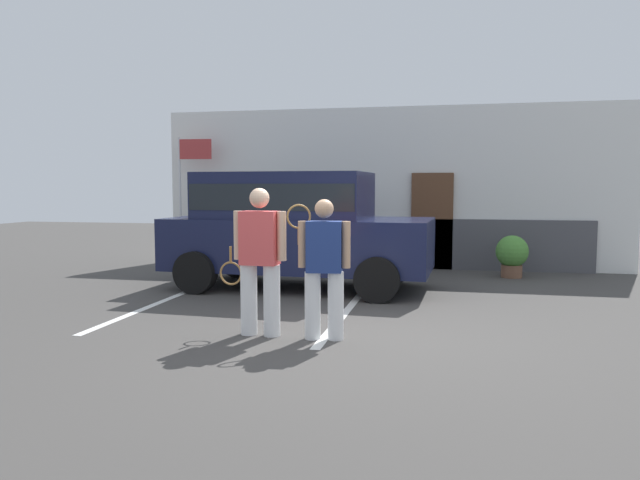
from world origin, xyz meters
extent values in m
plane|color=#423F3D|center=(0.00, 0.00, 0.00)|extent=(40.00, 40.00, 0.00)
cube|color=silver|center=(-3.06, 1.50, 0.00)|extent=(0.12, 4.40, 0.01)
cube|color=silver|center=(-0.10, 1.50, 0.00)|extent=(0.12, 4.40, 0.01)
cube|color=white|center=(0.00, 6.43, 1.78)|extent=(10.33, 0.30, 3.55)
cube|color=#4C4C51|center=(0.00, 6.23, 0.55)|extent=(8.68, 0.10, 1.10)
cube|color=brown|center=(0.97, 6.21, 1.05)|extent=(0.90, 0.06, 2.10)
cube|color=#141938|center=(-1.25, 3.18, 0.80)|extent=(4.68, 2.10, 0.90)
cube|color=#141938|center=(-1.50, 3.19, 1.65)|extent=(2.97, 1.89, 0.80)
cube|color=black|center=(-1.50, 3.19, 1.63)|extent=(2.92, 1.90, 0.44)
cylinder|color=black|center=(0.34, 4.06, 0.36)|extent=(0.73, 0.29, 0.72)
cylinder|color=black|center=(0.26, 2.17, 0.36)|extent=(0.73, 0.29, 0.72)
cylinder|color=black|center=(-2.76, 4.20, 0.36)|extent=(0.73, 0.29, 0.72)
cylinder|color=black|center=(-2.84, 2.30, 0.36)|extent=(0.73, 0.29, 0.72)
cylinder|color=white|center=(-0.74, -0.19, 0.43)|extent=(0.20, 0.20, 0.87)
cylinder|color=white|center=(-1.04, -0.18, 0.43)|extent=(0.20, 0.20, 0.87)
cube|color=#E04C4C|center=(-0.89, -0.18, 1.19)|extent=(0.45, 0.29, 0.64)
sphere|color=beige|center=(-0.89, -0.18, 1.67)|extent=(0.24, 0.24, 0.24)
cylinder|color=beige|center=(-0.61, -0.19, 1.22)|extent=(0.11, 0.11, 0.59)
cylinder|color=beige|center=(-1.17, -0.17, 1.22)|extent=(0.11, 0.11, 0.59)
torus|color=olive|center=(-1.29, -0.12, 0.74)|extent=(0.37, 0.04, 0.37)
cylinder|color=olive|center=(-1.29, -0.12, 0.97)|extent=(0.03, 0.03, 0.20)
cylinder|color=white|center=(0.04, -0.20, 0.40)|extent=(0.19, 0.19, 0.80)
cylinder|color=white|center=(-0.23, -0.23, 0.40)|extent=(0.19, 0.19, 0.80)
cube|color=navy|center=(-0.09, -0.21, 1.10)|extent=(0.44, 0.30, 0.60)
sphere|color=tan|center=(-0.09, -0.21, 1.55)|extent=(0.22, 0.22, 0.22)
cylinder|color=tan|center=(0.16, -0.18, 1.13)|extent=(0.10, 0.10, 0.55)
cylinder|color=tan|center=(-0.35, -0.24, 1.13)|extent=(0.10, 0.10, 0.55)
torus|color=olive|center=(-0.40, -0.20, 1.45)|extent=(0.28, 0.14, 0.29)
cylinder|color=olive|center=(-0.40, -0.20, 1.22)|extent=(0.03, 0.03, 0.20)
cylinder|color=brown|center=(2.57, 5.30, 0.13)|extent=(0.41, 0.41, 0.25)
sphere|color=#4C8C38|center=(2.57, 5.30, 0.52)|extent=(0.64, 0.64, 0.64)
cylinder|color=silver|center=(-4.74, 5.80, 1.46)|extent=(0.05, 0.05, 2.93)
cube|color=#B23838|center=(-4.34, 5.80, 2.65)|extent=(0.75, 0.07, 0.45)
camera|label=1|loc=(1.32, -7.01, 1.80)|focal=33.52mm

